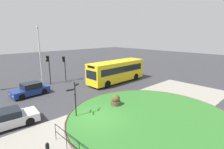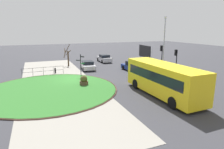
# 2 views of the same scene
# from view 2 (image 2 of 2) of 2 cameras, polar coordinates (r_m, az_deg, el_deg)

# --- Properties ---
(ground) EXTENTS (120.00, 120.00, 0.00)m
(ground) POSITION_cam_2_polar(r_m,az_deg,el_deg) (25.00, -11.35, -1.47)
(ground) COLOR #333338
(sidewalk_paving) EXTENTS (32.00, 8.11, 0.02)m
(sidewalk_paving) POSITION_cam_2_polar(r_m,az_deg,el_deg) (24.73, -15.78, -1.85)
(sidewalk_paving) COLOR gray
(sidewalk_paving) RESTS_ON ground
(grass_island) EXTENTS (13.64, 13.64, 0.10)m
(grass_island) POSITION_cam_2_polar(r_m,az_deg,el_deg) (21.34, -17.62, -4.26)
(grass_island) COLOR #2D6B28
(grass_island) RESTS_ON ground
(grass_kerb_ring) EXTENTS (13.95, 13.95, 0.11)m
(grass_kerb_ring) POSITION_cam_2_polar(r_m,az_deg,el_deg) (21.33, -17.63, -4.25)
(grass_kerb_ring) COLOR brown
(grass_kerb_ring) RESTS_ON ground
(signpost_directional) EXTENTS (1.29, 0.92, 3.04)m
(signpost_directional) POSITION_cam_2_polar(r_m,az_deg,el_deg) (25.86, -9.14, 3.21)
(signpost_directional) COLOR black
(signpost_directional) RESTS_ON ground
(bollard_foreground) EXTENTS (0.22, 0.22, 0.76)m
(bollard_foreground) POSITION_cam_2_polar(r_m,az_deg,el_deg) (29.24, -16.30, 1.18)
(bollard_foreground) COLOR black
(bollard_foreground) RESTS_ON ground
(railing_grass_edge) EXTENTS (0.24, 5.39, 1.15)m
(railing_grass_edge) POSITION_cam_2_polar(r_m,az_deg,el_deg) (28.00, -19.49, 1.17)
(railing_grass_edge) COLOR black
(railing_grass_edge) RESTS_ON ground
(bus_yellow) EXTENTS (9.28, 2.78, 3.04)m
(bus_yellow) POSITION_cam_2_polar(r_m,az_deg,el_deg) (18.95, 14.62, -1.25)
(bus_yellow) COLOR yellow
(bus_yellow) RESTS_ON ground
(car_near_lane) EXTENTS (4.11, 2.09, 1.44)m
(car_near_lane) POSITION_cam_2_polar(r_m,az_deg,el_deg) (29.75, 5.98, 2.39)
(car_near_lane) COLOR navy
(car_near_lane) RESTS_ON ground
(car_far_lane) EXTENTS (4.12, 1.85, 1.40)m
(car_far_lane) POSITION_cam_2_polar(r_m,az_deg,el_deg) (37.56, -2.29, 4.72)
(car_far_lane) COLOR #B7B7BC
(car_far_lane) RESTS_ON ground
(car_trailing) EXTENTS (4.14, 2.18, 1.30)m
(car_trailing) POSITION_cam_2_polar(r_m,az_deg,el_deg) (30.86, -7.10, 2.65)
(car_trailing) COLOR #B7B7BC
(car_trailing) RESTS_ON ground
(traffic_light_near) EXTENTS (0.49, 0.26, 3.66)m
(traffic_light_near) POSITION_cam_2_polar(r_m,az_deg,el_deg) (26.29, 18.21, 4.83)
(traffic_light_near) COLOR black
(traffic_light_near) RESTS_ON ground
(traffic_light_far) EXTENTS (0.49, 0.28, 4.00)m
(traffic_light_far) POSITION_cam_2_polar(r_m,az_deg,el_deg) (27.98, 14.29, 6.05)
(traffic_light_far) COLOR black
(traffic_light_far) RESTS_ON ground
(lamppost_tall) EXTENTS (0.32, 0.32, 7.87)m
(lamppost_tall) POSITION_cam_2_polar(r_m,az_deg,el_deg) (28.87, 14.97, 8.82)
(lamppost_tall) COLOR #B7B7BC
(lamppost_tall) RESTS_ON ground
(billboard_left) EXTENTS (4.40, 0.43, 3.30)m
(billboard_left) POSITION_cam_2_polar(r_m,az_deg,el_deg) (36.07, 9.59, 6.62)
(billboard_left) COLOR black
(billboard_left) RESTS_ON ground
(planter_near_signpost) EXTENTS (0.96, 0.96, 1.14)m
(planter_near_signpost) POSITION_cam_2_polar(r_m,az_deg,el_deg) (22.15, -8.25, -1.88)
(planter_near_signpost) COLOR brown
(planter_near_signpost) RESTS_ON ground
(street_tree_bare) EXTENTS (1.29, 1.42, 3.69)m
(street_tree_bare) POSITION_cam_2_polar(r_m,az_deg,el_deg) (34.28, -12.85, 5.20)
(street_tree_bare) COLOR #423323
(street_tree_bare) RESTS_ON ground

